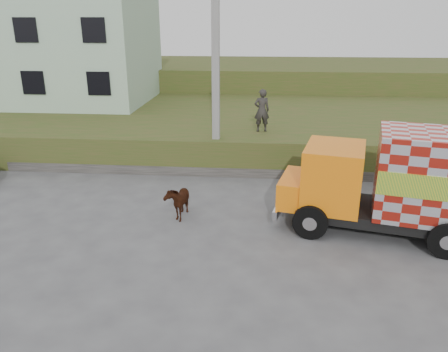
# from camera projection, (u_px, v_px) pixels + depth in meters

# --- Properties ---
(ground) EXTENTS (120.00, 120.00, 0.00)m
(ground) POSITION_uv_depth(u_px,v_px,m) (232.00, 219.00, 14.41)
(ground) COLOR #474749
(ground) RESTS_ON ground
(embankment) EXTENTS (40.00, 12.00, 1.50)m
(embankment) POSITION_uv_depth(u_px,v_px,m) (245.00, 127.00, 23.52)
(embankment) COLOR #334C19
(embankment) RESTS_ON ground
(embankment_far) EXTENTS (40.00, 12.00, 3.00)m
(embankment_far) POSITION_uv_depth(u_px,v_px,m) (251.00, 82.00, 34.51)
(embankment_far) COLOR #334C19
(embankment_far) RESTS_ON ground
(retaining_strip) EXTENTS (16.00, 0.50, 0.40)m
(retaining_strip) POSITION_uv_depth(u_px,v_px,m) (192.00, 170.00, 18.44)
(retaining_strip) COLOR #595651
(retaining_strip) RESTS_ON ground
(building) EXTENTS (10.00, 8.00, 6.00)m
(building) POSITION_uv_depth(u_px,v_px,m) (63.00, 50.00, 25.94)
(building) COLOR #A4C0A4
(building) RESTS_ON embankment
(utility_pole) EXTENTS (1.20, 0.30, 8.00)m
(utility_pole) POSITION_uv_depth(u_px,v_px,m) (216.00, 76.00, 17.41)
(utility_pole) COLOR gray
(utility_pole) RESTS_ON ground
(cargo_truck) EXTENTS (7.59, 3.89, 3.24)m
(cargo_truck) POSITION_uv_depth(u_px,v_px,m) (419.00, 184.00, 12.75)
(cargo_truck) COLOR black
(cargo_truck) RESTS_ON ground
(cow) EXTENTS (0.71, 1.40, 1.15)m
(cow) POSITION_uv_depth(u_px,v_px,m) (178.00, 200.00, 14.45)
(cow) COLOR black
(cow) RESTS_ON ground
(pedestrian) EXTENTS (0.76, 0.57, 1.88)m
(pedestrian) POSITION_uv_depth(u_px,v_px,m) (262.00, 110.00, 19.14)
(pedestrian) COLOR #2F2D2A
(pedestrian) RESTS_ON embankment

